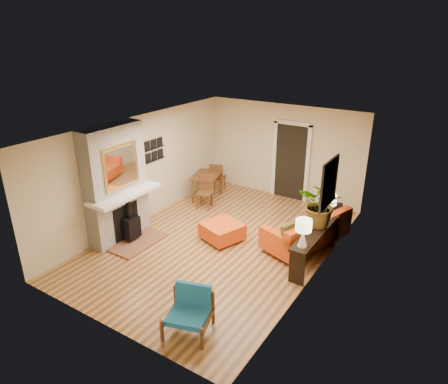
{
  "coord_description": "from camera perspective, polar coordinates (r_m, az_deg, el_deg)",
  "views": [
    {
      "loc": [
        4.31,
        -6.56,
        4.45
      ],
      "look_at": [
        0.0,
        0.2,
        1.15
      ],
      "focal_mm": 32.0,
      "sensor_mm": 36.0,
      "label": 1
    }
  ],
  "objects": [
    {
      "name": "lamp_far",
      "position": [
        8.61,
        14.77,
        -1.57
      ],
      "size": [
        0.3,
        0.3,
        0.54
      ],
      "color": "white",
      "rests_on": "console_table"
    },
    {
      "name": "houseplant",
      "position": [
        8.17,
        13.8,
        -1.72
      ],
      "size": [
        0.93,
        0.82,
        0.96
      ],
      "primitive_type": "imported",
      "rotation": [
        0.0,
        0.0,
        -0.09
      ],
      "color": "#1E5919",
      "rests_on": "console_table"
    },
    {
      "name": "fireplace",
      "position": [
        9.0,
        -15.02,
        0.69
      ],
      "size": [
        1.09,
        1.68,
        2.6
      ],
      "color": "white",
      "rests_on": "ground"
    },
    {
      "name": "lamp_near",
      "position": [
        7.41,
        11.27,
        -5.32
      ],
      "size": [
        0.3,
        0.3,
        0.54
      ],
      "color": "white",
      "rests_on": "console_table"
    },
    {
      "name": "dining_table",
      "position": [
        11.02,
        -2.16,
        1.79
      ],
      "size": [
        1.02,
        1.68,
        0.88
      ],
      "color": "brown",
      "rests_on": "ground"
    },
    {
      "name": "blue_chair",
      "position": [
        6.53,
        -4.88,
        -16.2
      ],
      "size": [
        0.85,
        0.84,
        0.72
      ],
      "color": "brown",
      "rests_on": "ground"
    },
    {
      "name": "room_shell",
      "position": [
        10.42,
        10.09,
        4.08
      ],
      "size": [
        6.5,
        6.5,
        6.5
      ],
      "color": "tan",
      "rests_on": "ground"
    },
    {
      "name": "sofa",
      "position": [
        8.94,
        12.07,
        -5.43
      ],
      "size": [
        1.49,
        2.24,
        0.81
      ],
      "color": "silver",
      "rests_on": "ground"
    },
    {
      "name": "ottoman",
      "position": [
        9.01,
        -0.27,
        -5.54
      ],
      "size": [
        1.0,
        1.0,
        0.4
      ],
      "color": "silver",
      "rests_on": "ground"
    },
    {
      "name": "console_table",
      "position": [
        8.2,
        12.82,
        -6.41
      ],
      "size": [
        0.34,
        1.85,
        0.72
      ],
      "color": "black",
      "rests_on": "ground"
    }
  ]
}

